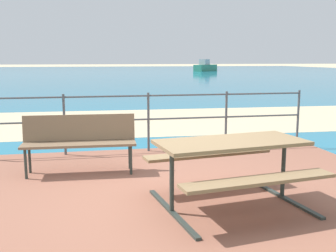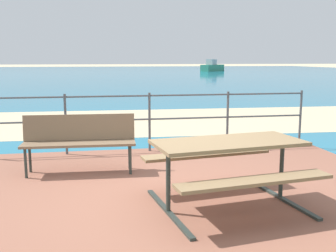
{
  "view_description": "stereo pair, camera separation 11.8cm",
  "coord_description": "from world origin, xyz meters",
  "views": [
    {
      "loc": [
        -1.05,
        -4.67,
        1.73
      ],
      "look_at": [
        0.15,
        1.35,
        0.69
      ],
      "focal_mm": 42.74,
      "sensor_mm": 36.0,
      "label": 1
    },
    {
      "loc": [
        -0.93,
        -4.69,
        1.73
      ],
      "look_at": [
        0.15,
        1.35,
        0.69
      ],
      "focal_mm": 42.74,
      "sensor_mm": 36.0,
      "label": 2
    }
  ],
  "objects": [
    {
      "name": "sea_water",
      "position": [
        0.0,
        40.0,
        0.01
      ],
      "size": [
        90.0,
        90.0,
        0.01
      ],
      "primitive_type": "cube",
      "color": "teal",
      "rests_on": "ground"
    },
    {
      "name": "beach_strip",
      "position": [
        0.0,
        6.32,
        0.01
      ],
      "size": [
        54.12,
        6.45,
        0.01
      ],
      "primitive_type": "cube",
      "rotation": [
        0.0,
        0.0,
        -0.03
      ],
      "color": "beige",
      "rests_on": "ground"
    },
    {
      "name": "ground_plane",
      "position": [
        0.0,
        0.0,
        0.0
      ],
      "size": [
        240.0,
        240.0,
        0.0
      ],
      "primitive_type": "plane",
      "color": "beige"
    },
    {
      "name": "park_bench",
      "position": [
        -1.2,
        1.23,
        0.58
      ],
      "size": [
        1.65,
        0.48,
        0.85
      ],
      "rotation": [
        0.0,
        0.0,
        -0.04
      ],
      "color": "#7A6047",
      "rests_on": "patio_paving"
    },
    {
      "name": "railing_fence",
      "position": [
        0.0,
        2.4,
        0.74
      ],
      "size": [
        5.94,
        0.04,
        1.07
      ],
      "color": "#4C5156",
      "rests_on": "patio_paving"
    },
    {
      "name": "patio_paving",
      "position": [
        0.0,
        0.0,
        0.03
      ],
      "size": [
        6.4,
        5.2,
        0.06
      ],
      "primitive_type": "cube",
      "color": "#935B47",
      "rests_on": "ground"
    },
    {
      "name": "boat_near",
      "position": [
        15.11,
        49.4,
        0.58
      ],
      "size": [
        4.43,
        4.61,
        1.63
      ],
      "rotation": [
        0.0,
        0.0,
        0.81
      ],
      "color": "#338466",
      "rests_on": "sea_water"
    },
    {
      "name": "picnic_table",
      "position": [
        0.51,
        -0.5,
        0.65
      ],
      "size": [
        1.86,
        1.68,
        0.76
      ],
      "rotation": [
        0.0,
        0.0,
        0.15
      ],
      "color": "#8C704C",
      "rests_on": "patio_paving"
    }
  ]
}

